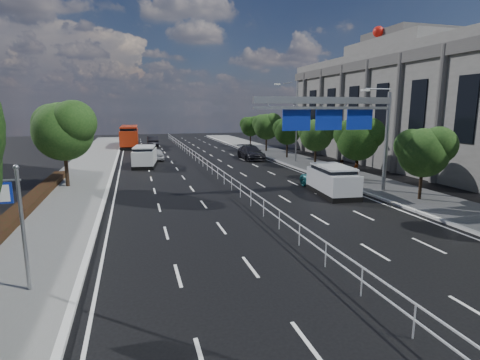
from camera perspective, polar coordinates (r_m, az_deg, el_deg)
name	(u,v)px	position (r m, az deg, el deg)	size (l,w,h in m)	color
ground	(315,259)	(15.94, 11.43, -11.72)	(160.00, 160.00, 0.00)	black
kerb_near	(79,285)	(14.48, -23.38, -14.53)	(0.25, 140.00, 0.15)	silver
median_fence	(209,166)	(36.61, -4.81, 2.10)	(0.05, 85.00, 1.02)	silver
toilet_sign	(5,209)	(13.98, -32.24, -3.73)	(1.62, 0.18, 4.34)	gray
overhead_gantry	(340,115)	(26.82, 14.95, 9.51)	(10.24, 0.38, 7.45)	gray
streetlight_far	(294,116)	(42.74, 8.28, 9.59)	(2.78, 2.40, 9.00)	gray
civic_hall	(420,107)	(46.53, 25.71, 10.05)	(14.40, 36.00, 14.35)	slate
near_tree_back	(64,128)	(31.43, -25.27, 7.17)	(4.84, 4.51, 6.69)	black
far_tree_c	(425,150)	(27.15, 26.30, 4.15)	(3.52, 3.28, 4.94)	black
far_tree_d	(359,137)	(33.04, 17.62, 6.22)	(3.85, 3.59, 5.34)	black
far_tree_e	(317,133)	(39.51, 11.60, 6.99)	(3.63, 3.38, 5.13)	black
far_tree_f	(288,130)	(46.29, 7.30, 7.57)	(3.52, 3.28, 5.02)	black
far_tree_g	(267,125)	(53.25, 4.12, 8.33)	(3.96, 3.69, 5.45)	black
far_tree_h	(251,125)	(60.36, 1.65, 8.33)	(3.41, 3.18, 4.91)	black
white_minivan	(145,157)	(40.83, -14.31, 3.48)	(2.83, 5.26, 2.18)	black
red_bus	(129,136)	(62.89, -16.49, 6.45)	(2.91, 11.20, 3.33)	black
near_car_silver	(156,154)	(45.83, -12.69, 3.86)	(1.65, 4.10, 1.40)	#AAACB1
near_car_dark	(153,141)	(63.52, -13.17, 5.81)	(1.72, 4.93, 1.62)	black
silver_minivan	(333,180)	(27.42, 13.92, -0.06)	(2.62, 5.21, 2.09)	black
parked_car_teal	(326,181)	(29.13, 12.94, -0.18)	(2.10, 4.55, 1.26)	#165D63
parked_car_dark	(251,153)	(45.43, 1.68, 4.21)	(2.29, 5.63, 1.63)	black
pedestrian_a	(356,170)	(33.19, 17.26, 1.46)	(0.58, 0.38, 1.58)	gray
pedestrian_b	(341,170)	(32.31, 15.10, 1.49)	(0.85, 0.67, 1.76)	gray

